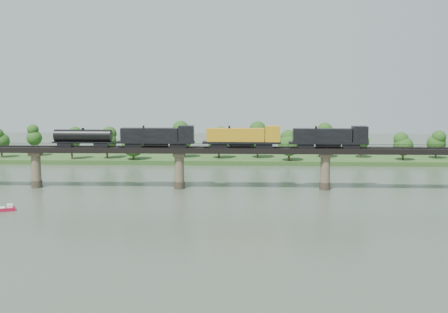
{
  "coord_description": "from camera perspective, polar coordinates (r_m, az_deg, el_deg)",
  "views": [
    {
      "loc": [
        18.23,
        -122.04,
        29.24
      ],
      "look_at": [
        12.35,
        30.0,
        9.0
      ],
      "focal_mm": 45.0,
      "sensor_mm": 36.0,
      "label": 1
    }
  ],
  "objects": [
    {
      "name": "ground",
      "position": [
        126.81,
        -6.14,
        -5.8
      ],
      "size": [
        400.0,
        400.0,
        0.0
      ],
      "primitive_type": "plane",
      "color": "#394738",
      "rests_on": "ground"
    },
    {
      "name": "bridge",
      "position": [
        154.97,
        -4.57,
        -1.27
      ],
      "size": [
        236.0,
        30.0,
        11.5
      ],
      "color": "#473A2D",
      "rests_on": "ground"
    },
    {
      "name": "far_treeline",
      "position": [
        205.3,
        -5.2,
        1.84
      ],
      "size": [
        289.06,
        17.54,
        13.6
      ],
      "color": "#382619",
      "rests_on": "far_bank"
    },
    {
      "name": "far_bank",
      "position": [
        209.78,
        -2.79,
        -0.22
      ],
      "size": [
        300.0,
        24.0,
        1.6
      ],
      "primitive_type": "cube",
      "color": "#2C4F1F",
      "rests_on": "ground"
    },
    {
      "name": "freight_train",
      "position": [
        153.02,
        -1.07,
        1.98
      ],
      "size": [
        86.13,
        3.36,
        5.93
      ],
      "color": "black",
      "rests_on": "bridge"
    },
    {
      "name": "bridge_superstructure",
      "position": [
        154.12,
        -4.59,
        1.05
      ],
      "size": [
        220.0,
        4.9,
        0.75
      ],
      "color": "black",
      "rests_on": "bridge"
    },
    {
      "name": "motorboat",
      "position": [
        138.04,
        -21.52,
        -4.97
      ],
      "size": [
        5.75,
        3.8,
        1.52
      ],
      "rotation": [
        0.0,
        0.0,
        0.38
      ],
      "color": "maroon",
      "rests_on": "ground"
    }
  ]
}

